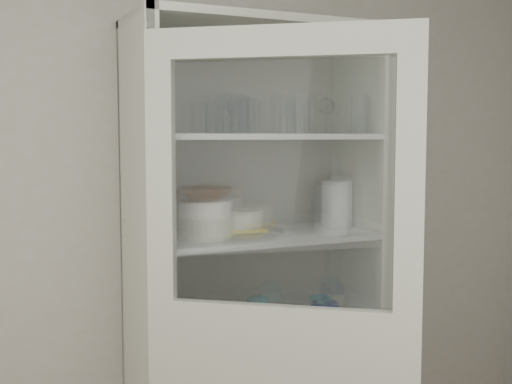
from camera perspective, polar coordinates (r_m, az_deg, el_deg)
name	(u,v)px	position (r m, az deg, el deg)	size (l,w,h in m)	color
wall_back	(191,220)	(2.72, -5.82, -2.48)	(3.60, 0.02, 2.60)	#BAB297
pantry_cabinet	(250,308)	(2.71, -0.56, -10.24)	(1.00, 0.45, 2.10)	beige
cupboard_door	(280,373)	(2.19, 2.11, -15.80)	(0.74, 0.57, 2.00)	beige
tumbler_0	(164,113)	(2.32, -8.21, 6.99)	(0.07, 0.07, 0.15)	silver
tumbler_1	(239,113)	(2.37, -1.50, 7.02)	(0.07, 0.07, 0.15)	silver
tumbler_2	(215,115)	(2.34, -3.68, 6.88)	(0.07, 0.07, 0.14)	silver
tumbler_3	(247,116)	(2.43, -0.77, 6.76)	(0.07, 0.07, 0.13)	silver
tumbler_4	(287,115)	(2.45, 2.80, 6.85)	(0.07, 0.07, 0.14)	silver
tumbler_5	(300,113)	(2.48, 3.97, 6.99)	(0.08, 0.08, 0.16)	silver
tumbler_6	(360,115)	(2.66, 9.20, 6.80)	(0.08, 0.08, 0.16)	silver
tumbler_7	(199,117)	(2.50, -5.09, 6.63)	(0.06, 0.06, 0.13)	silver
tumbler_8	(229,115)	(2.50, -2.38, 6.88)	(0.07, 0.07, 0.15)	silver
tumbler_9	(237,114)	(2.52, -1.68, 6.90)	(0.08, 0.08, 0.15)	silver
tumbler_10	(224,117)	(2.50, -2.88, 6.71)	(0.07, 0.07, 0.13)	silver
tumbler_11	(253,117)	(2.58, -0.29, 6.72)	(0.07, 0.07, 0.14)	silver
goblet_0	(148,112)	(2.52, -9.57, 7.05)	(0.08, 0.08, 0.17)	silver
goblet_1	(226,111)	(2.63, -2.71, 7.22)	(0.08, 0.08, 0.19)	silver
goblet_2	(286,116)	(2.71, 2.66, 6.78)	(0.07, 0.07, 0.15)	silver
goblet_3	(326,114)	(2.80, 6.25, 6.90)	(0.08, 0.08, 0.17)	silver
plate_stack_front	(205,228)	(2.46, -4.53, -3.17)	(0.21, 0.21, 0.08)	beige
plate_stack_back	(149,225)	(2.57, -9.48, -2.88)	(0.19, 0.19, 0.08)	beige
cream_bowl	(205,209)	(2.45, -4.54, -1.48)	(0.20, 0.20, 0.06)	white
terracotta_bowl	(205,194)	(2.45, -4.55, -0.15)	(0.21, 0.21, 0.05)	#53361E
glass_platter	(243,232)	(2.55, -1.18, -3.61)	(0.32, 0.32, 0.02)	silver
yellow_trivet	(243,229)	(2.55, -1.18, -3.28)	(0.17, 0.17, 0.01)	yellow
white_ramekin	(243,219)	(2.55, -1.18, -2.38)	(0.16, 0.16, 0.07)	beige
grey_bowl_stack	(337,204)	(2.79, 7.18, -1.04)	(0.13, 0.13, 0.20)	silver
mug_blue	(325,313)	(2.76, 6.17, -10.66)	(0.12, 0.12, 0.10)	navy
mug_teal	(320,308)	(2.84, 5.73, -10.19)	(0.10, 0.10, 0.10)	teal
mug_white	(330,318)	(2.71, 6.59, -11.10)	(0.09, 0.09, 0.08)	beige
teal_jar	(258,314)	(2.70, 0.20, -10.76)	(0.09, 0.09, 0.11)	teal
measuring_cups	(180,344)	(2.46, -6.76, -13.28)	(0.11, 0.11, 0.04)	silver
white_canister	(196,321)	(2.61, -5.35, -11.36)	(0.10, 0.10, 0.11)	beige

